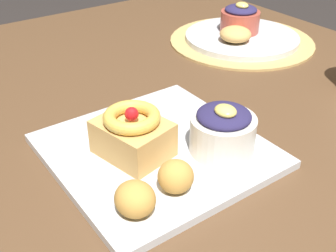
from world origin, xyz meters
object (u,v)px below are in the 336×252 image
(cake_slice, at_px, (133,133))
(fritter_middle, at_px, (135,199))
(berry_ramekin, at_px, (223,130))
(fritter_front, at_px, (176,176))
(back_pastry, at_px, (235,34))
(back_plate, at_px, (242,37))
(back_ramekin, at_px, (240,19))
(front_plate, at_px, (157,151))

(cake_slice, xyz_separation_m, fritter_middle, (0.10, -0.06, -0.01))
(berry_ramekin, relative_size, fritter_front, 2.03)
(cake_slice, distance_m, back_pastry, 0.45)
(back_plate, bearing_deg, back_ramekin, 154.91)
(back_plate, xyz_separation_m, back_pastry, (0.02, -0.04, 0.02))
(back_pastry, bearing_deg, fritter_middle, -54.86)
(back_ramekin, bearing_deg, berry_ramekin, -46.58)
(berry_ramekin, height_order, back_pastry, berry_ramekin)
(fritter_middle, bearing_deg, fritter_front, 94.64)
(cake_slice, bearing_deg, back_ramekin, 120.27)
(fritter_front, distance_m, back_pastry, 0.51)
(berry_ramekin, bearing_deg, front_plate, -129.47)
(cake_slice, bearing_deg, back_plate, 118.86)
(fritter_front, bearing_deg, berry_ramekin, 106.71)
(front_plate, xyz_separation_m, back_pastry, (-0.23, 0.36, 0.03))
(berry_ramekin, xyz_separation_m, fritter_middle, (0.04, -0.16, -0.01))
(berry_ramekin, height_order, back_ramekin, same)
(berry_ramekin, bearing_deg, fritter_middle, -77.67)
(berry_ramekin, distance_m, back_plate, 0.45)
(fritter_middle, relative_size, back_ramekin, 0.57)
(berry_ramekin, relative_size, back_plate, 0.35)
(fritter_front, xyz_separation_m, back_ramekin, (-0.36, 0.45, 0.01))
(berry_ramekin, distance_m, back_ramekin, 0.47)
(front_plate, bearing_deg, back_pastry, 122.05)
(cake_slice, bearing_deg, back_pastry, 119.09)
(cake_slice, height_order, back_ramekin, back_ramekin)
(cake_slice, xyz_separation_m, back_pastry, (-0.22, 0.40, -0.01))
(cake_slice, relative_size, back_pastry, 1.60)
(cake_slice, height_order, fritter_front, cake_slice)
(fritter_front, xyz_separation_m, fritter_middle, (0.00, -0.06, -0.00))
(cake_slice, relative_size, fritter_front, 2.47)
(back_ramekin, bearing_deg, back_pastry, -51.55)
(fritter_front, relative_size, back_ramekin, 0.50)
(fritter_middle, relative_size, back_plate, 0.20)
(fritter_front, distance_m, back_plate, 0.55)
(front_plate, bearing_deg, fritter_middle, -44.73)
(cake_slice, distance_m, berry_ramekin, 0.12)
(back_ramekin, bearing_deg, front_plate, -57.10)
(cake_slice, height_order, berry_ramekin, berry_ramekin)
(front_plate, relative_size, fritter_front, 6.32)
(fritter_middle, height_order, back_plate, fritter_middle)
(front_plate, relative_size, berry_ramekin, 3.11)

